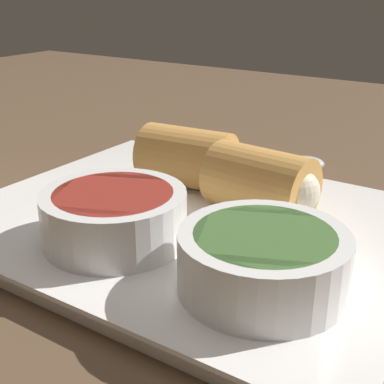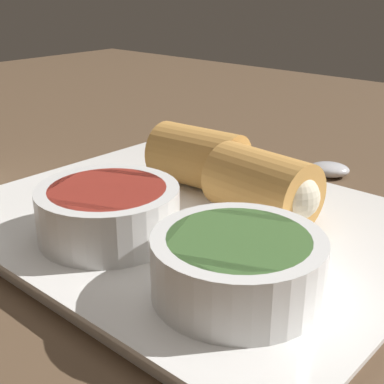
{
  "view_description": "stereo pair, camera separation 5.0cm",
  "coord_description": "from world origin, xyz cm",
  "px_view_note": "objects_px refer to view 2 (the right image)",
  "views": [
    {
      "loc": [
        -17.9,
        26.86,
        19.38
      ],
      "look_at": [
        1.22,
        -2.07,
        5.42
      ],
      "focal_mm": 50.0,
      "sensor_mm": 36.0,
      "label": 1
    },
    {
      "loc": [
        -21.87,
        23.81,
        19.38
      ],
      "look_at": [
        1.22,
        -2.07,
        5.42
      ],
      "focal_mm": 50.0,
      "sensor_mm": 36.0,
      "label": 2
    }
  ],
  "objects_px": {
    "dipping_bowl_near": "(109,210)",
    "spoon": "(310,168)",
    "dipping_bowl_far": "(238,263)",
    "serving_plate": "(192,226)"
  },
  "relations": [
    {
      "from": "dipping_bowl_far",
      "to": "spoon",
      "type": "relative_size",
      "value": 0.6
    },
    {
      "from": "serving_plate",
      "to": "dipping_bowl_near",
      "type": "distance_m",
      "value": 0.07
    },
    {
      "from": "dipping_bowl_near",
      "to": "spoon",
      "type": "height_order",
      "value": "dipping_bowl_near"
    },
    {
      "from": "dipping_bowl_near",
      "to": "dipping_bowl_far",
      "type": "height_order",
      "value": "same"
    },
    {
      "from": "dipping_bowl_near",
      "to": "serving_plate",
      "type": "bearing_deg",
      "value": -110.13
    },
    {
      "from": "spoon",
      "to": "dipping_bowl_near",
      "type": "bearing_deg",
      "value": 85.65
    },
    {
      "from": "dipping_bowl_near",
      "to": "spoon",
      "type": "relative_size",
      "value": 0.6
    },
    {
      "from": "serving_plate",
      "to": "spoon",
      "type": "bearing_deg",
      "value": -88.78
    },
    {
      "from": "serving_plate",
      "to": "dipping_bowl_near",
      "type": "bearing_deg",
      "value": 69.87
    },
    {
      "from": "dipping_bowl_far",
      "to": "serving_plate",
      "type": "bearing_deg",
      "value": -34.48
    }
  ]
}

